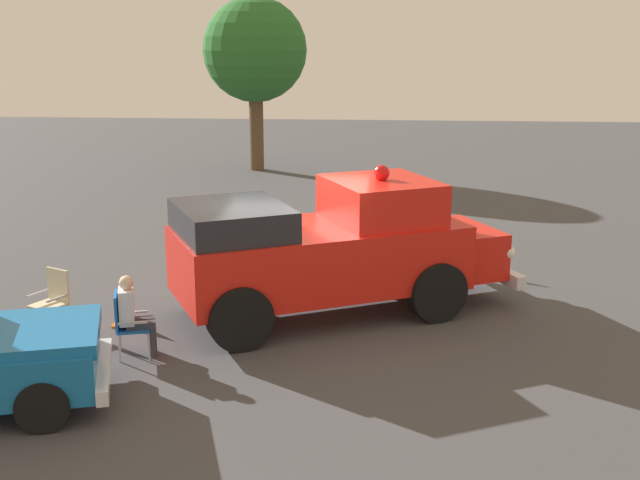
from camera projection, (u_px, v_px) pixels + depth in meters
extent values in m
plane|color=#424244|center=(295.00, 313.00, 14.80)|extent=(60.00, 60.00, 0.00)
cylinder|color=black|center=(385.00, 262.00, 16.10)|extent=(0.75, 1.07, 1.04)
cylinder|color=black|center=(437.00, 292.00, 14.31)|extent=(0.75, 1.07, 1.04)
cylinder|color=black|center=(207.00, 282.00, 14.83)|extent=(0.75, 1.07, 1.04)
cylinder|color=black|center=(240.00, 318.00, 13.04)|extent=(0.75, 1.07, 1.04)
cube|color=red|center=(320.00, 258.00, 14.44)|extent=(4.05, 5.32, 1.10)
cube|color=red|center=(463.00, 249.00, 15.50)|extent=(1.98, 1.59, 0.84)
cube|color=red|center=(381.00, 201.00, 14.63)|extent=(2.46, 2.37, 0.76)
cube|color=#232328|center=(232.00, 223.00, 13.69)|extent=(2.51, 2.39, 0.60)
cube|color=silver|center=(484.00, 246.00, 15.67)|extent=(1.34, 0.75, 0.64)
cube|color=silver|center=(487.00, 267.00, 15.81)|extent=(2.10, 1.17, 0.24)
sphere|color=white|center=(462.00, 233.00, 16.35)|extent=(0.35, 0.35, 0.26)
sphere|color=white|center=(508.00, 252.00, 14.95)|extent=(0.35, 0.35, 0.26)
sphere|color=red|center=(382.00, 173.00, 14.50)|extent=(0.38, 0.38, 0.28)
cylinder|color=black|center=(54.00, 356.00, 12.03)|extent=(0.44, 0.73, 0.68)
cylinder|color=black|center=(43.00, 405.00, 10.48)|extent=(0.44, 0.73, 0.68)
cube|color=#196BAD|center=(45.00, 334.00, 11.10)|extent=(1.97, 1.81, 0.20)
cube|color=silver|center=(104.00, 370.00, 11.39)|extent=(1.87, 0.70, 0.20)
cylinder|color=#B7BABF|center=(149.00, 336.00, 13.12)|extent=(0.03, 0.03, 0.44)
cylinder|color=#B7BABF|center=(149.00, 346.00, 12.71)|extent=(0.03, 0.03, 0.44)
cylinder|color=#B7BABF|center=(120.00, 338.00, 13.04)|extent=(0.03, 0.03, 0.44)
cylinder|color=#B7BABF|center=(119.00, 349.00, 12.62)|extent=(0.03, 0.03, 0.44)
cube|color=#1959A5|center=(134.00, 328.00, 12.81)|extent=(0.59, 0.59, 0.04)
cube|color=#1959A5|center=(116.00, 311.00, 12.69)|extent=(0.47, 0.17, 0.56)
cube|color=#B7BABF|center=(133.00, 312.00, 13.00)|extent=(0.15, 0.43, 0.03)
cube|color=#B7BABF|center=(133.00, 323.00, 12.54)|extent=(0.15, 0.43, 0.03)
cylinder|color=#B7BABF|center=(48.00, 325.00, 13.60)|extent=(0.04, 0.04, 0.44)
cylinder|color=#B7BABF|center=(30.00, 320.00, 13.82)|extent=(0.04, 0.04, 0.44)
cylinder|color=#B7BABF|center=(69.00, 317.00, 13.96)|extent=(0.04, 0.04, 0.44)
cylinder|color=#B7BABF|center=(51.00, 312.00, 14.18)|extent=(0.04, 0.04, 0.44)
cube|color=beige|center=(48.00, 305.00, 13.83)|extent=(0.65, 0.65, 0.04)
cube|color=beige|center=(58.00, 285.00, 13.96)|extent=(0.25, 0.45, 0.56)
cube|color=#B7BABF|center=(57.00, 298.00, 13.67)|extent=(0.41, 0.23, 0.03)
cube|color=#B7BABF|center=(37.00, 293.00, 13.91)|extent=(0.41, 0.23, 0.03)
cylinder|color=#B7BABF|center=(447.00, 263.00, 17.06)|extent=(0.04, 0.04, 0.44)
cylinder|color=#B7BABF|center=(427.00, 260.00, 17.28)|extent=(0.04, 0.04, 0.44)
cylinder|color=#B7BABF|center=(455.00, 258.00, 17.43)|extent=(0.04, 0.04, 0.44)
cylinder|color=#B7BABF|center=(436.00, 255.00, 17.64)|extent=(0.04, 0.04, 0.44)
cube|color=beige|center=(442.00, 248.00, 17.29)|extent=(0.64, 0.64, 0.04)
cube|color=beige|center=(447.00, 232.00, 17.42)|extent=(0.25, 0.45, 0.56)
cube|color=#B7BABF|center=(453.00, 242.00, 17.13)|extent=(0.41, 0.23, 0.03)
cube|color=#B7BABF|center=(431.00, 239.00, 17.37)|extent=(0.41, 0.23, 0.03)
cylinder|color=#383842|center=(152.00, 338.00, 13.02)|extent=(0.16, 0.16, 0.45)
cylinder|color=#383842|center=(152.00, 343.00, 12.83)|extent=(0.16, 0.16, 0.45)
cube|color=#383842|center=(141.00, 322.00, 12.92)|extent=(0.26, 0.46, 0.13)
cube|color=#383842|center=(141.00, 326.00, 12.73)|extent=(0.26, 0.46, 0.13)
cube|color=silver|center=(126.00, 306.00, 12.71)|extent=(0.44, 0.32, 0.54)
sphere|color=beige|center=(126.00, 283.00, 12.62)|extent=(0.27, 0.27, 0.22)
cylinder|color=brown|center=(256.00, 129.00, 28.76)|extent=(0.48, 0.48, 2.84)
sphere|color=#276627|center=(255.00, 50.00, 28.09)|extent=(3.50, 3.50, 3.50)
cube|color=orange|center=(126.00, 323.00, 14.24)|extent=(0.40, 0.40, 0.04)
cone|color=orange|center=(125.00, 306.00, 14.16)|extent=(0.32, 0.32, 0.60)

